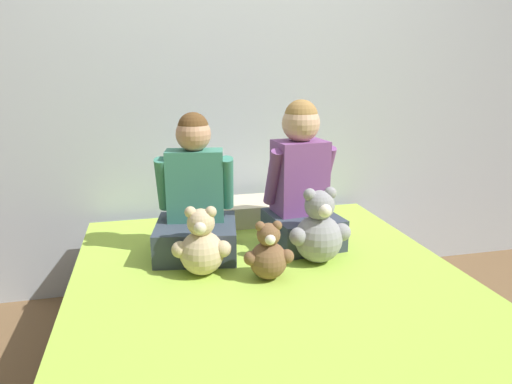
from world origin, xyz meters
name	(u,v)px	position (x,y,z in m)	size (l,w,h in m)	color
wall_behind_bed	(226,68)	(0.00, 1.04, 1.25)	(8.00, 0.06, 2.50)	silver
bed	(276,339)	(0.00, 0.00, 0.22)	(1.55, 1.87, 0.45)	#473828
child_on_left	(196,203)	(-0.25, 0.41, 0.68)	(0.39, 0.39, 0.62)	#384251
child_on_right	(301,184)	(0.23, 0.41, 0.74)	(0.34, 0.35, 0.66)	#384251
teddy_bear_held_by_left_child	(202,246)	(-0.26, 0.17, 0.57)	(0.23, 0.18, 0.28)	#D1B78E
teddy_bear_held_by_right_child	(319,231)	(0.23, 0.18, 0.59)	(0.27, 0.20, 0.32)	#939399
teddy_bear_between_children	(269,255)	(-0.01, 0.07, 0.55)	(0.20, 0.15, 0.23)	brown
pillow_at_headboard	(237,212)	(0.00, 0.77, 0.51)	(0.55, 0.27, 0.11)	beige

